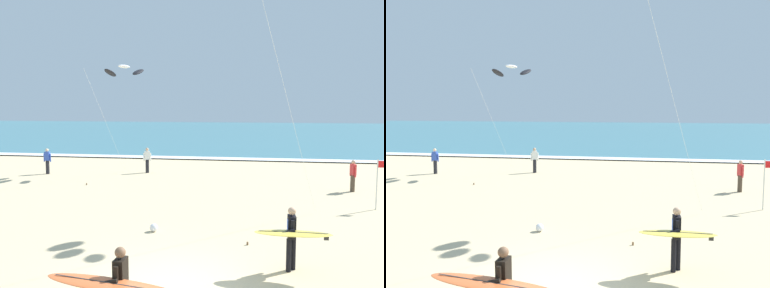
# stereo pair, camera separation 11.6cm
# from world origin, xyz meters

# --- Properties ---
(ocean_water) EXTENTS (160.00, 60.00, 0.08)m
(ocean_water) POSITION_xyz_m (0.00, 52.19, 0.04)
(ocean_water) COLOR teal
(ocean_water) RESTS_ON ground
(shoreline_foam) EXTENTS (160.00, 1.49, 0.01)m
(shoreline_foam) POSITION_xyz_m (0.00, 22.49, 0.09)
(shoreline_foam) COLOR white
(shoreline_foam) RESTS_ON ocean_water
(surfer_lead) EXTENTS (2.59, 0.97, 1.71)m
(surfer_lead) POSITION_xyz_m (-0.60, -2.19, 1.05)
(surfer_lead) COLOR black
(surfer_lead) RESTS_ON ground
(surfer_trailing) EXTENTS (1.95, 0.93, 1.71)m
(surfer_trailing) POSITION_xyz_m (2.84, 1.37, 1.04)
(surfer_trailing) COLOR black
(surfer_trailing) RESTS_ON ground
(kite_arc_ivory_near) EXTENTS (2.63, 5.17, 6.76)m
(kite_arc_ivory_near) POSITION_xyz_m (-6.34, 15.68, 6.40)
(kite_arc_ivory_near) COLOR black
(kite_arc_ivory_near) RESTS_ON ground
(bystander_blue_top) EXTENTS (0.50, 0.22, 1.59)m
(bystander_blue_top) POSITION_xyz_m (-10.92, 14.27, 0.81)
(bystander_blue_top) COLOR black
(bystander_blue_top) RESTS_ON ground
(bystander_white_top) EXTENTS (0.47, 0.28, 1.59)m
(bystander_white_top) POSITION_xyz_m (-4.91, 15.66, 0.81)
(bystander_white_top) COLOR black
(bystander_white_top) RESTS_ON ground
(bystander_red_top) EXTENTS (0.27, 0.48, 1.59)m
(bystander_red_top) POSITION_xyz_m (6.64, 11.87, 0.81)
(bystander_red_top) COLOR #4C3D2D
(bystander_red_top) RESTS_ON ground
(lifeguard_flag) EXTENTS (0.45, 0.05, 2.10)m
(lifeguard_flag) POSITION_xyz_m (6.87, 8.43, 1.27)
(lifeguard_flag) COLOR silver
(lifeguard_flag) RESTS_ON ground
(beach_ball) EXTENTS (0.28, 0.28, 0.28)m
(beach_ball) POSITION_xyz_m (-1.53, 4.14, 0.14)
(beach_ball) COLOR white
(beach_ball) RESTS_ON ground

